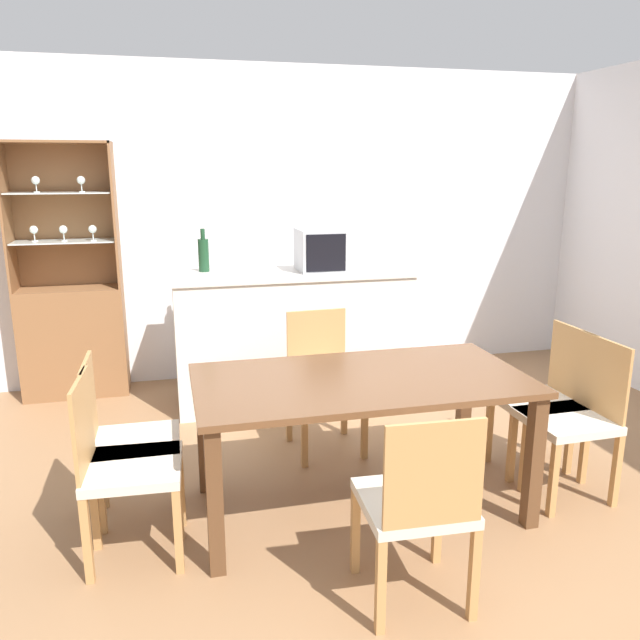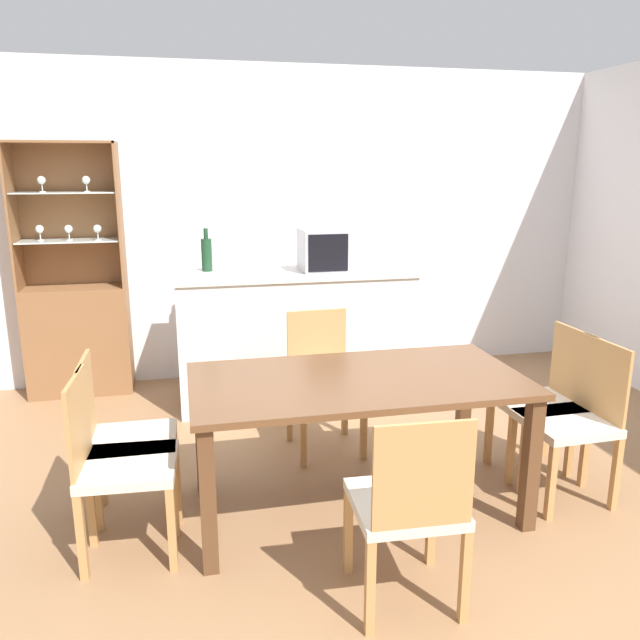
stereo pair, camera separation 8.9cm
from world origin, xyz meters
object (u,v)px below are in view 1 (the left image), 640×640
Objects in this scene: dining_chair_head_far at (323,381)px; dining_chair_side_left_near at (123,466)px; display_cabinet at (73,322)px; microwave at (328,250)px; dining_table at (361,395)px; dining_chair_side_left_far at (126,442)px; dining_chair_head_near at (417,505)px; wine_bottle at (204,254)px; dining_chair_side_right_far at (545,400)px; dining_chair_side_right_near at (573,417)px.

dining_chair_side_left_near is at bearing 34.61° from dining_chair_head_far.
display_cabinet is 2.06m from microwave.
dining_table is 1.93× the size of dining_chair_side_left_far.
dining_chair_head_near is 2.74× the size of wine_bottle.
dining_chair_side_left_far is 1.88m from wine_bottle.
dining_chair_side_left_far is (-1.16, 0.13, -0.18)m from dining_table.
wine_bottle reaches higher than microwave.
dining_chair_head_near is (1.16, -0.63, 0.00)m from dining_chair_side_left_near.
dining_chair_head_far is 1.00× the size of dining_chair_side_left_far.
dining_table is 1.93× the size of dining_chair_head_near.
dining_chair_side_left_near is at bearing 95.29° from dining_chair_side_right_far.
wine_bottle is (-0.65, 1.05, 0.68)m from dining_chair_head_far.
dining_chair_head_far is 1.32m from dining_chair_side_right_far.
display_cabinet reaches higher than wine_bottle.
dining_chair_head_near and dining_chair_side_left_far have the same top height.
wine_bottle is (1.00, -0.37, 0.55)m from display_cabinet.
dining_chair_head_near is 1.00× the size of dining_chair_side_left_far.
microwave is (0.26, 1.64, 0.52)m from dining_table.
dining_table is at bearing 82.09° from dining_chair_side_right_near.
dining_chair_side_right_far is at bearing 99.73° from dining_chair_side_left_near.
dining_chair_side_left_near is at bearing 0.74° from dining_chair_side_left_far.
dining_chair_side_right_near and dining_chair_side_right_far have the same top height.
microwave is (1.42, 1.77, 0.71)m from dining_chair_side_left_near.
dining_chair_side_left_far is at bearing 25.65° from dining_chair_head_far.
dining_chair_head_far is 1.16m from microwave.
dining_table is at bearing -98.95° from microwave.
dining_chair_side_left_far is at bearing 82.04° from dining_chair_side_right_near.
wine_bottle is at bearing -61.10° from dining_chair_head_far.
display_cabinet is 4.22× the size of microwave.
display_cabinet is 2.23× the size of dining_chair_side_left_far.
dining_chair_side_left_near is at bearing 88.40° from dining_chair_side_right_near.
display_cabinet is 3.48m from dining_chair_side_right_far.
dining_table is 1.18m from dining_chair_side_right_far.
dining_chair_head_far is (1.16, 0.89, 0.00)m from dining_chair_side_left_near.
dining_chair_side_right_near is 1.89× the size of microwave.
display_cabinet is 1.16× the size of dining_table.
dining_table is at bearing 92.39° from dining_chair_head_near.
dining_chair_head_far is 1.41m from wine_bottle.
dining_chair_head_near reaches higher than dining_table.
wine_bottle is at bearing 106.70° from dining_chair_head_near.
dining_chair_side_left_near is 1.00× the size of dining_chair_side_left_far.
dining_chair_side_right_far and dining_chair_head_near have the same top height.
dining_table is 1.98m from wine_bottle.
dining_chair_side_right_far is (2.32, 0.26, 0.00)m from dining_chair_side_left_near.
dining_table is 0.78m from dining_chair_head_near.
microwave is at bearing -15.48° from display_cabinet.
dining_chair_side_right_near is 2.34m from dining_chair_side_left_far.
dining_chair_side_right_far is 2.32m from dining_chair_side_left_far.
dining_chair_side_right_near is (2.32, -0.00, 0.00)m from dining_chair_side_left_near.
dining_chair_side_left_near is 2.74× the size of wine_bottle.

